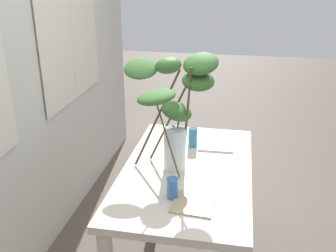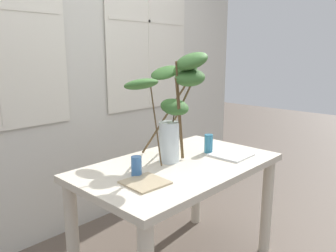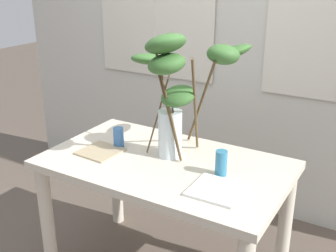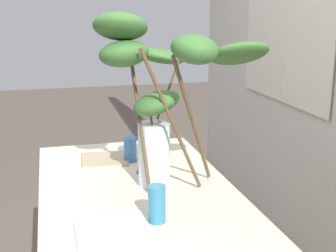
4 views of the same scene
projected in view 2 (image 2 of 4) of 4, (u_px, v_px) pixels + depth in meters
name	position (u px, v px, depth m)	size (l,w,h in m)	color
back_wall_with_windows	(82.00, 49.00, 2.71)	(4.05, 0.14, 2.99)	beige
dining_table	(179.00, 183.00, 2.18)	(1.33, 0.79, 0.77)	beige
vase_with_branches	(174.00, 95.00, 2.15)	(0.70, 0.69, 0.75)	silver
drinking_glass_blue_left	(136.00, 166.00, 1.92)	(0.06, 0.06, 0.12)	#386BAD
drinking_glass_blue_right	(209.00, 144.00, 2.37)	(0.06, 0.06, 0.13)	teal
plate_square_left	(145.00, 182.00, 1.82)	(0.22, 0.22, 0.01)	tan
plate_square_right	(231.00, 155.00, 2.31)	(0.24, 0.24, 0.01)	white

